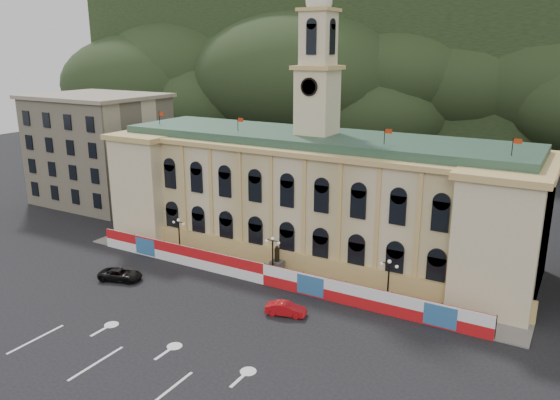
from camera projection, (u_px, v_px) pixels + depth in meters
The scene contains 13 objects.
ground at pixel (178, 344), 49.97m from camera, with size 260.00×260.00×0.00m, color black.
lane_markings at pixel (139, 371), 45.80m from camera, with size 26.00×10.00×0.02m, color white, non-canonical shape.
hill_ridge at pixel (472, 73), 146.43m from camera, with size 230.00×80.00×64.00m.
city_hall at pixel (314, 194), 70.90m from camera, with size 56.20×17.60×37.10m.
side_building_left at pixel (100, 149), 93.94m from camera, with size 21.00×17.00×18.60m.
hoarding_fence at pixel (265, 274), 62.17m from camera, with size 50.00×0.44×2.50m.
pavement at pixel (276, 275), 64.75m from camera, with size 56.00×5.50×0.16m, color slate.
statue at pixel (277, 266), 64.66m from camera, with size 1.40×1.40×3.72m.
lamp_left at pixel (179, 234), 70.06m from camera, with size 1.96×0.44×5.15m.
lamp_center at pixel (273, 254), 63.32m from camera, with size 1.96×0.44×5.15m.
lamp_right at pixel (388, 278), 56.58m from camera, with size 1.96×0.44×5.15m.
red_sedan at pixel (286, 309), 55.13m from camera, with size 4.37×2.49×1.36m, color #AB0C10.
black_suv at pixel (121, 275), 63.42m from camera, with size 5.52×3.84×1.40m, color black.
Camera 1 is at (30.37, -33.92, 26.20)m, focal length 35.00 mm.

